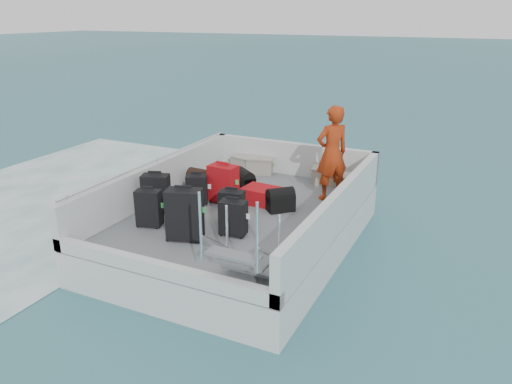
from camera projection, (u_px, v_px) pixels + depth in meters
ground at (242, 245)px, 8.91m from camera, size 160.00×160.00×0.00m
wake_foam at (46, 203)px, 10.87m from camera, size 10.00×10.00×0.00m
ferry_hull at (241, 230)px, 8.81m from camera, size 3.60×5.00×0.60m
deck at (241, 213)px, 8.70m from camera, size 3.30×4.70×0.02m
deck_fittings at (251, 202)px, 8.16m from camera, size 3.60×5.00×0.90m
suitcase_0 at (149, 209)px, 8.05m from camera, size 0.45×0.33×0.62m
suitcase_1 at (156, 194)px, 8.61m from camera, size 0.52×0.40×0.69m
suitcase_2 at (197, 190)px, 9.01m from camera, size 0.43×0.37×0.54m
suitcase_3 at (185, 215)px, 7.55m from camera, size 0.60×0.45×0.81m
suitcase_4 at (186, 208)px, 8.12m from camera, size 0.46×0.39×0.59m
suitcase_5 at (223, 184)px, 9.07m from camera, size 0.53×0.34×0.70m
suitcase_6 at (233, 218)px, 7.73m from camera, size 0.44×0.29×0.57m
suitcase_7 at (232, 208)px, 8.16m from camera, size 0.44×0.30×0.57m
suitcase_8 at (264, 196)px, 9.08m from camera, size 0.78×0.54×0.29m
duffel_0 at (203, 182)px, 9.78m from camera, size 0.60×0.34×0.32m
duffel_1 at (244, 182)px, 9.78m from camera, size 0.57×0.54×0.32m
duffel_2 at (280, 202)px, 8.75m from camera, size 0.54×0.54×0.32m
crate_0 at (245, 164)px, 10.93m from camera, size 0.58×0.47×0.31m
crate_1 at (260, 166)px, 10.78m from camera, size 0.63×0.51×0.33m
crate_2 at (326, 176)px, 10.12m from camera, size 0.57×0.44×0.31m
crate_3 at (351, 186)px, 9.55m from camera, size 0.56×0.39×0.34m
yellow_bag at (336, 179)px, 10.10m from camera, size 0.28×0.26×0.22m
white_bag at (326, 165)px, 10.04m from camera, size 0.24×0.24×0.18m
passenger at (332, 153)px, 9.07m from camera, size 0.74×0.76×1.76m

